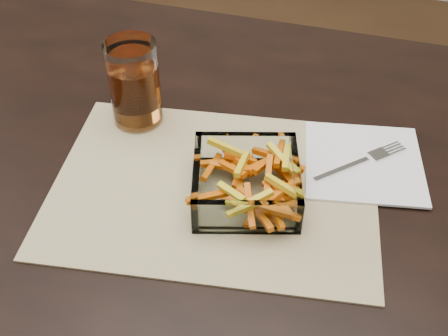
% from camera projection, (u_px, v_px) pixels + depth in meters
% --- Properties ---
extents(dining_table, '(1.60, 0.90, 0.75)m').
position_uv_depth(dining_table, '(230.00, 212.00, 0.87)').
color(dining_table, black).
rests_on(dining_table, ground).
extents(placemat, '(0.49, 0.39, 0.00)m').
position_uv_depth(placemat, '(214.00, 186.00, 0.79)').
color(placemat, tan).
rests_on(placemat, dining_table).
extents(glass_bowl, '(0.17, 0.17, 0.06)m').
position_uv_depth(glass_bowl, '(246.00, 183.00, 0.76)').
color(glass_bowl, white).
rests_on(glass_bowl, placemat).
extents(tumbler, '(0.08, 0.08, 0.14)m').
position_uv_depth(tumbler, '(135.00, 86.00, 0.85)').
color(tumbler, white).
rests_on(tumbler, placemat).
extents(napkin, '(0.20, 0.20, 0.00)m').
position_uv_depth(napkin, '(364.00, 162.00, 0.82)').
color(napkin, white).
rests_on(napkin, placemat).
extents(fork, '(0.12, 0.12, 0.00)m').
position_uv_depth(fork, '(363.00, 161.00, 0.82)').
color(fork, silver).
rests_on(fork, napkin).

